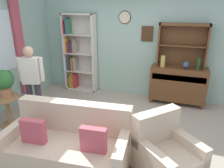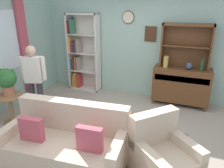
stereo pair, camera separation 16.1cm
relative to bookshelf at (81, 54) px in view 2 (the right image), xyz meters
The scene contains 16 objects.
ground_plane 2.66m from the bookshelf, 52.24° to the right, with size 5.40×4.60×0.02m, color #9E9384.
wall_back 1.57m from the bookshelf, ahead, with size 5.00×0.09×2.80m.
area_rug 2.99m from the bookshelf, 52.76° to the right, with size 2.61×1.72×0.01m, color brown.
bookshelf is the anchor object (origin of this frame).
sideboard 2.77m from the bookshelf, ahead, with size 1.30×0.45×0.92m.
sideboard_hutch 2.78m from the bookshelf, ahead, with size 1.10×0.26×1.00m.
vase_tall 2.34m from the bookshelf, ahead, with size 0.11×0.11×0.27m, color tan.
vase_round 2.86m from the bookshelf, ahead, with size 0.15×0.15×0.17m, color #33476B.
bottle_wine 3.12m from the bookshelf, ahead, with size 0.07×0.07×0.28m, color #194223.
couch_floral 3.19m from the bookshelf, 65.44° to the right, with size 1.88×1.02×0.90m.
armchair_floral 3.79m from the bookshelf, 43.60° to the right, with size 1.08×1.08×0.88m.
plant_stand 2.37m from the bookshelf, 100.13° to the right, with size 0.52×0.52×0.60m.
potted_plant_large 2.25m from the bookshelf, 101.48° to the right, with size 0.39×0.39×0.54m.
person_reading 1.88m from the bookshelf, 91.42° to the right, with size 0.52×0.30×1.56m.
coffee_table 2.56m from the bookshelf, 49.94° to the right, with size 0.80×0.50×0.42m.
book_stack 2.53m from the bookshelf, 53.15° to the right, with size 0.21×0.15×0.07m.
Camera 2 is at (1.41, -3.13, 2.28)m, focal length 33.85 mm.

